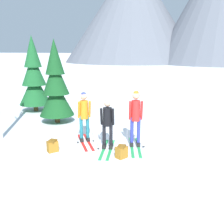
{
  "coord_description": "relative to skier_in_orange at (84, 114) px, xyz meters",
  "views": [
    {
      "loc": [
        2.5,
        -7.82,
        3.12
      ],
      "look_at": [
        0.13,
        0.4,
        1.05
      ],
      "focal_mm": 41.74,
      "sensor_mm": 36.0,
      "label": 1
    }
  ],
  "objects": [
    {
      "name": "ground_plane",
      "position": [
        0.78,
        -0.14,
        -0.98
      ],
      "size": [
        400.0,
        400.0,
        0.0
      ],
      "primitive_type": "plane",
      "color": "white"
    },
    {
      "name": "skier_in_orange",
      "position": [
        0.0,
        0.0,
        0.0
      ],
      "size": [
        1.16,
        1.6,
        1.74
      ],
      "color": "red",
      "rests_on": "ground"
    },
    {
      "name": "skier_in_black",
      "position": [
        0.96,
        -0.42,
        -0.08
      ],
      "size": [
        0.61,
        1.74,
        1.63
      ],
      "color": "green",
      "rests_on": "ground"
    },
    {
      "name": "skier_in_red",
      "position": [
        1.77,
        0.02,
        0.08
      ],
      "size": [
        0.75,
        1.78,
        1.86
      ],
      "color": "green",
      "rests_on": "ground"
    },
    {
      "name": "pine_tree_near",
      "position": [
        -2.04,
        1.91,
        0.65
      ],
      "size": [
        1.47,
        1.47,
        3.56
      ],
      "color": "#51381E",
      "rests_on": "ground"
    },
    {
      "name": "pine_tree_mid",
      "position": [
        -4.15,
        3.58,
        0.76
      ],
      "size": [
        1.58,
        1.58,
        3.81
      ],
      "color": "#51381E",
      "rests_on": "ground"
    },
    {
      "name": "backpack_on_snow_front",
      "position": [
        -0.61,
        -1.15,
        -0.79
      ],
      "size": [
        0.39,
        0.4,
        0.38
      ],
      "color": "#99661E",
      "rests_on": "ground"
    },
    {
      "name": "backpack_on_snow_beside",
      "position": [
        1.57,
        -1.02,
        -0.79
      ],
      "size": [
        0.37,
        0.4,
        0.38
      ],
      "color": "#99661E",
      "rests_on": "ground"
    },
    {
      "name": "mountain_ridge_distant",
      "position": [
        -0.81,
        57.57,
        12.48
      ],
      "size": [
        52.4,
        34.38,
        28.08
      ],
      "color": "slate",
      "rests_on": "ground"
    }
  ]
}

